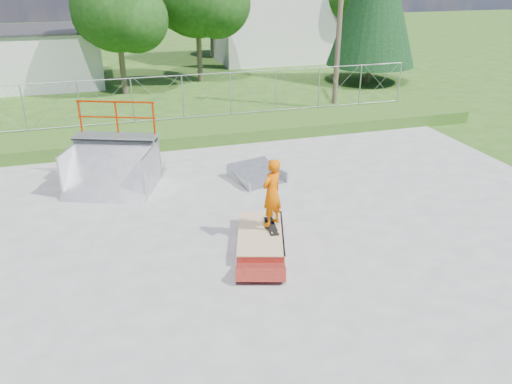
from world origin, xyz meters
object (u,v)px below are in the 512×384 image
flat_bank_ramp (257,174)px  skater (272,195)px  grind_box (261,238)px  quarter_pipe (108,152)px

flat_bank_ramp → skater: (-0.77, -3.75, 1.01)m
grind_box → quarter_pipe: size_ratio=0.99×
grind_box → quarter_pipe: bearing=144.6°
grind_box → skater: (0.31, 0.10, 1.06)m
quarter_pipe → flat_bank_ramp: bearing=14.4°
quarter_pipe → skater: quarter_pipe is taller
grind_box → quarter_pipe: 5.63m
flat_bank_ramp → skater: skater is taller
grind_box → quarter_pipe: (-3.37, 4.38, 1.09)m
grind_box → skater: 1.11m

